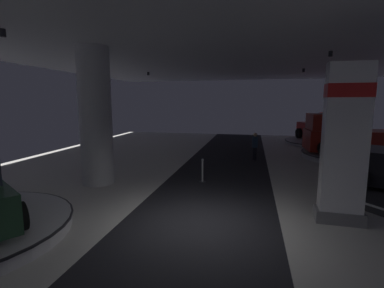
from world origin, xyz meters
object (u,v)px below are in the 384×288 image
brand_sign_pylon (344,143)px  pickup_truck_far_right (348,137)px  display_platform_far_right (352,156)px  pickup_truck_deep_right (326,130)px  column_left (96,117)px  display_platform_deep_right (323,142)px  visitor_walking_near (255,145)px

brand_sign_pylon → pickup_truck_far_right: 10.26m
display_platform_far_right → pickup_truck_deep_right: 5.88m
column_left → brand_sign_pylon: (8.66, -2.08, -0.49)m
pickup_truck_far_right → pickup_truck_deep_right: size_ratio=0.95×
column_left → brand_sign_pylon: 8.92m
column_left → display_platform_deep_right: bearing=49.5°
display_platform_far_right → visitor_walking_near: size_ratio=3.57×
column_left → display_platform_deep_right: size_ratio=0.94×
brand_sign_pylon → display_platform_deep_right: brand_sign_pylon is taller
brand_sign_pylon → pickup_truck_deep_right: brand_sign_pylon is taller
display_platform_far_right → pickup_truck_far_right: bearing=-177.6°
pickup_truck_far_right → pickup_truck_deep_right: (0.16, 5.80, -0.11)m
display_platform_deep_right → visitor_walking_near: 9.40m
pickup_truck_far_right → pickup_truck_deep_right: 5.81m
column_left → display_platform_far_right: bearing=32.6°
brand_sign_pylon → pickup_truck_far_right: brand_sign_pylon is taller
pickup_truck_deep_right → visitor_walking_near: pickup_truck_deep_right is taller
brand_sign_pylon → pickup_truck_deep_right: size_ratio=0.77×
brand_sign_pylon → pickup_truck_far_right: (3.05, 9.74, -0.97)m
display_platform_far_right → display_platform_deep_right: 6.10m
display_platform_deep_right → column_left: bearing=-130.5°
column_left → pickup_truck_far_right: column_left is taller
pickup_truck_far_right → visitor_walking_near: (-5.34, -1.53, -0.38)m
column_left → pickup_truck_deep_right: size_ratio=0.97×
display_platform_far_right → pickup_truck_far_right: pickup_truck_far_right is taller
display_platform_far_right → display_platform_deep_right: bearing=92.4°
column_left → pickup_truck_far_right: bearing=33.2°
display_platform_deep_right → pickup_truck_deep_right: 1.09m
display_platform_deep_right → visitor_walking_near: (-5.41, -7.65, 0.77)m
brand_sign_pylon → pickup_truck_deep_right: 15.91m
pickup_truck_far_right → display_platform_deep_right: 6.22m
pickup_truck_far_right → display_platform_deep_right: pickup_truck_far_right is taller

